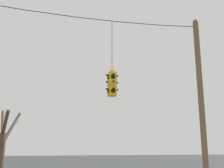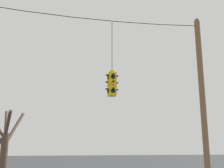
% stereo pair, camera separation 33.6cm
% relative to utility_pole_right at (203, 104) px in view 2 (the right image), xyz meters
% --- Properties ---
extents(utility_pole_right, '(0.29, 0.29, 9.10)m').
position_rel_utility_pole_right_xyz_m(utility_pole_right, '(0.00, 0.00, 0.00)').
color(utility_pole_right, brown).
rests_on(utility_pole_right, ground_plane).
extents(span_wire, '(15.13, 0.03, 0.43)m').
position_rel_utility_pole_right_xyz_m(span_wire, '(-7.56, 0.00, 3.87)').
color(span_wire, black).
extents(traffic_light_over_intersection, '(0.58, 0.58, 3.66)m').
position_rel_utility_pole_right_xyz_m(traffic_light_over_intersection, '(-4.67, -0.00, 0.71)').
color(traffic_light_over_intersection, yellow).
extents(bare_tree, '(2.82, 3.58, 4.95)m').
position_rel_utility_pole_right_xyz_m(bare_tree, '(-9.60, 5.82, -1.96)').
color(bare_tree, brown).
rests_on(bare_tree, ground_plane).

